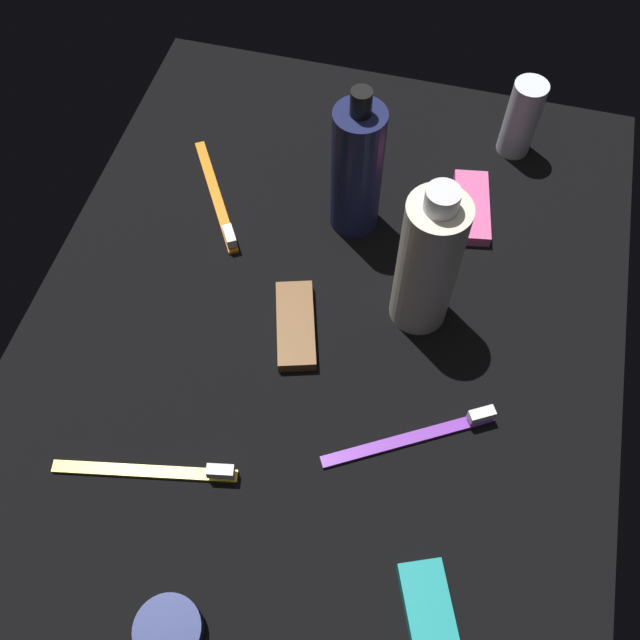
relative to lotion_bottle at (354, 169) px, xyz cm
name	(u,v)px	position (x,y,z in cm)	size (l,w,h in cm)	color
ground_plane	(320,337)	(16.19, 0.31, -9.18)	(84.00, 64.00, 1.20)	black
lotion_bottle	(354,169)	(0.00, 0.00, 0.00)	(5.65, 5.65, 19.48)	#191E46
bodywash_bottle	(428,263)	(10.66, 9.95, 0.52)	(6.22, 6.22, 19.76)	silver
deodorant_stick	(522,118)	(-16.25, 17.29, -3.49)	(4.08, 4.08, 10.18)	silver
toothbrush_yellow	(156,471)	(35.06, -11.18, -7.97)	(4.63, 17.90, 2.10)	yellow
toothbrush_purple	(420,435)	(25.14, 12.78, -7.97)	(10.10, 16.16, 2.10)	purple
toothbrush_orange	(218,200)	(1.59, -16.12, -7.97)	(15.92, 10.52, 2.10)	orange
snack_bar_teal	(431,624)	(42.04, 16.82, -7.83)	(10.40, 4.00, 1.50)	teal
snack_bar_pink	(472,207)	(-4.70, 13.65, -7.83)	(10.40, 4.00, 1.50)	#E55999
snack_bar_brown	(297,322)	(15.76, -2.40, -7.83)	(10.40, 4.00, 1.50)	brown
cream_tin_left	(169,630)	(48.14, -4.90, -7.62)	(5.86, 5.86, 1.92)	navy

